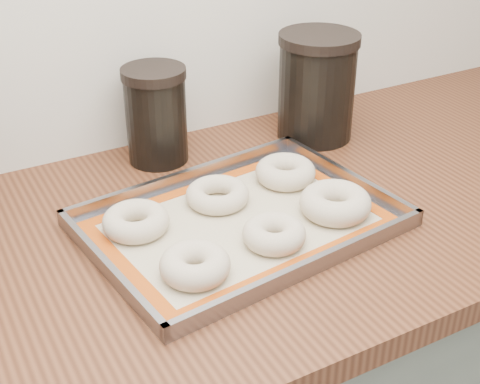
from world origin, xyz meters
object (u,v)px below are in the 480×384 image
bagel_front_mid (274,234)px  canister_mid (156,115)px  bagel_front_left (195,265)px  bagel_back_left (136,221)px  baking_tray (240,222)px  bagel_front_right (335,203)px  canister_right (317,86)px  bagel_back_mid (218,195)px  bagel_back_right (285,172)px

bagel_front_mid → canister_mid: 0.35m
bagel_front_left → bagel_back_left: bagel_front_left is taller
baking_tray → bagel_front_right: size_ratio=4.39×
bagel_front_mid → canister_mid: bearing=96.5°
baking_tray → bagel_front_left: (-0.12, -0.09, 0.02)m
bagel_front_right → canister_mid: canister_mid is taller
canister_mid → baking_tray: bearing=-85.2°
bagel_front_right → baking_tray: bearing=161.4°
bagel_front_mid → bagel_front_left: bearing=-173.8°
bagel_front_right → canister_right: canister_right is taller
bagel_front_left → bagel_front_mid: bagel_front_left is taller
bagel_front_left → bagel_back_mid: bearing=53.9°
bagel_back_right → canister_right: bearing=41.9°
bagel_back_mid → bagel_back_right: bagel_back_right is taller
bagel_front_mid → canister_mid: (-0.04, 0.34, 0.07)m
baking_tray → canister_right: 0.37m
bagel_front_left → baking_tray: bearing=36.8°
canister_mid → bagel_back_right: bearing=-50.8°
bagel_front_left → canister_mid: canister_mid is taller
bagel_front_right → bagel_back_left: bagel_front_right is taller
bagel_front_right → bagel_back_mid: bagel_front_right is taller
bagel_front_mid → bagel_back_left: (-0.17, 0.13, -0.00)m
bagel_back_right → bagel_front_left: bearing=-146.2°
baking_tray → bagel_back_left: bearing=159.4°
bagel_back_mid → canister_mid: bearing=95.6°
bagel_back_mid → bagel_front_right: bearing=-38.8°
baking_tray → bagel_back_right: size_ratio=4.80×
bagel_front_left → bagel_back_left: 0.15m
baking_tray → canister_mid: canister_mid is taller
bagel_front_mid → canister_right: bearing=47.2°
bagel_front_left → canister_right: 0.51m
bagel_back_left → bagel_back_right: size_ratio=0.98×
bagel_front_left → bagel_back_right: 0.30m
bagel_back_mid → canister_right: 0.33m
bagel_back_left → canister_mid: (0.13, 0.21, 0.07)m
bagel_back_left → bagel_back_right: bagel_back_right is taller
bagel_back_right → canister_mid: (-0.16, 0.19, 0.07)m
bagel_back_left → canister_right: bearing=20.3°
bagel_back_left → canister_right: size_ratio=0.50×
bagel_front_left → bagel_front_right: size_ratio=0.87×
baking_tray → bagel_front_mid: bagel_front_mid is taller
bagel_back_left → bagel_back_mid: 0.15m
bagel_front_left → bagel_back_left: bearing=101.7°
bagel_front_mid → bagel_back_right: (0.12, 0.15, 0.00)m
bagel_front_mid → bagel_front_right: size_ratio=0.83×
baking_tray → bagel_front_mid: bearing=-77.5°
bagel_front_mid → canister_mid: size_ratio=0.54×
baking_tray → canister_mid: size_ratio=2.83×
bagel_front_left → bagel_front_mid: 0.14m
bagel_front_left → bagel_front_right: (0.26, 0.04, 0.00)m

